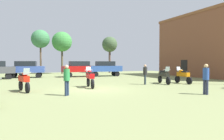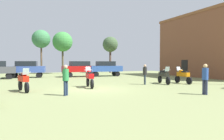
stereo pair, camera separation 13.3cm
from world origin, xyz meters
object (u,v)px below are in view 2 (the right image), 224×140
motorcycle_3 (23,80)px  person_2 (66,78)px  brick_building (214,45)px  tree_4 (63,42)px  motorcycle_6 (183,75)px  car_6 (106,67)px  tree_5 (41,39)px  car_2 (27,68)px  motorcycle_2 (164,75)px  tree_3 (110,45)px  person_1 (205,77)px  car_1 (80,68)px  motorcycle_7 (90,77)px  person_3 (145,73)px

motorcycle_3 → person_2: (2.16, -2.62, 0.26)m
brick_building → tree_4: (-16.44, 15.23, 1.16)m
motorcycle_6 → person_2: (-10.67, -2.83, 0.28)m
car_6 → tree_5: size_ratio=0.62×
brick_building → car_2: 23.56m
motorcycle_2 → tree_3: bearing=-87.6°
tree_5 → person_1: bearing=-75.6°
car_2 → car_1: bearing=-89.0°
motorcycle_3 → motorcycle_6: 12.84m
motorcycle_3 → tree_3: 25.38m
car_2 → person_2: bearing=-164.0°
person_2 → motorcycle_6: bearing=-28.9°
car_1 → person_1: car_1 is taller
motorcycle_2 → person_2: person_2 is taller
motorcycle_7 → motorcycle_6: bearing=2.9°
car_2 → person_1: car_2 is taller
brick_building → motorcycle_7: (-17.89, -4.93, -3.31)m
brick_building → tree_3: size_ratio=2.32×
car_2 → person_3: car_2 is taller
motorcycle_7 → person_2: person_2 is taller
brick_building → person_1: 17.03m
person_3 → tree_4: (-3.40, 19.91, 4.24)m
car_1 → tree_4: (-0.75, 8.32, 4.04)m
motorcycle_6 → tree_3: bearing=87.7°
motorcycle_7 → car_2: (-4.13, 12.78, 0.43)m
car_6 → tree_4: 10.36m
motorcycle_7 → tree_5: tree_5 is taller
brick_building → tree_4: 22.44m
person_2 → car_2: bearing=52.8°
person_2 → brick_building: bearing=-22.1°
brick_building → motorcycle_6: size_ratio=6.96×
motorcycle_6 → tree_3: 20.82m
car_2 → tree_5: tree_5 is taller
person_1 → car_1: bearing=-0.6°
car_2 → person_3: size_ratio=2.72×
person_1 → person_2: bearing=59.9°
motorcycle_6 → motorcycle_7: 8.37m
person_3 → tree_4: size_ratio=0.24×
tree_4 → tree_5: bearing=166.7°
motorcycle_2 → car_1: bearing=-57.8°
car_1 → person_1: size_ratio=2.50×
motorcycle_7 → car_6: size_ratio=0.49×
person_2 → person_3: person_2 is taller
person_1 → person_3: 6.10m
car_1 → tree_3: 11.84m
person_1 → person_2: person_1 is taller
motorcycle_7 → car_1: (2.20, 11.84, 0.43)m
motorcycle_2 → car_2: (-10.78, 12.67, 0.44)m
motorcycle_6 → person_2: bearing=-163.3°
car_2 → car_6: size_ratio=1.03×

